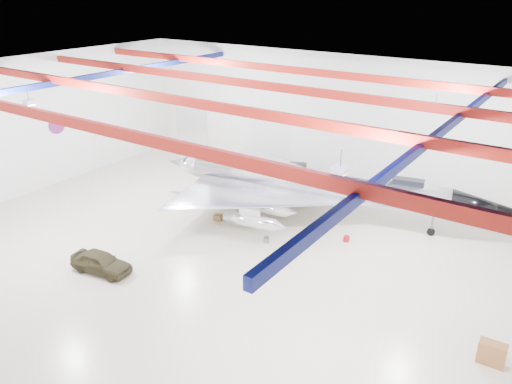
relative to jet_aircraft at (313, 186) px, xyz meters
The scene contains 15 objects.
floor 8.56m from the jet_aircraft, 100.35° to the right, with size 40.00×40.00×0.00m, color beige.
wall_back 7.73m from the jet_aircraft, 102.06° to the left, with size 40.00×40.00×0.00m, color silver.
wall_left 23.16m from the jet_aircraft, 159.37° to the right, with size 30.00×30.00×0.00m, color silver.
ceiling 11.91m from the jet_aircraft, 100.35° to the right, with size 40.00×40.00×0.00m, color #0A0F38.
ceiling_structure 11.43m from the jet_aircraft, 100.35° to the right, with size 39.50×29.50×1.08m.
wall_roundel 22.42m from the jet_aircraft, 164.13° to the right, with size 1.50×1.50×0.10m, color #B21414.
jet_aircraft is the anchor object (origin of this frame).
jeep 15.77m from the jet_aircraft, 114.56° to the right, with size 1.57×3.89×1.33m, color #322D19.
desk 17.28m from the jet_aircraft, 32.72° to the right, with size 1.21×0.61×1.11m, color brown.
crate_ply 7.34m from the jet_aircraft, 138.27° to the right, with size 0.59×0.47×0.41m, color olive.
engine_drum 5.93m from the jet_aircraft, 94.10° to the right, with size 0.41×0.41×0.37m, color #59595B.
parts_bin 2.97m from the jet_aircraft, 25.97° to the right, with size 0.66×0.53×0.46m, color olive.
crate_small 6.35m from the jet_aircraft, behind, with size 0.43×0.34×0.30m, color #59595B.
tool_chest 5.08m from the jet_aircraft, 30.19° to the right, with size 0.42×0.42×0.38m, color #A01015.
spares_box 3.54m from the jet_aircraft, 39.91° to the left, with size 0.37×0.37×0.33m, color #59595B.
Camera 1 is at (17.39, -22.20, 16.15)m, focal length 35.00 mm.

